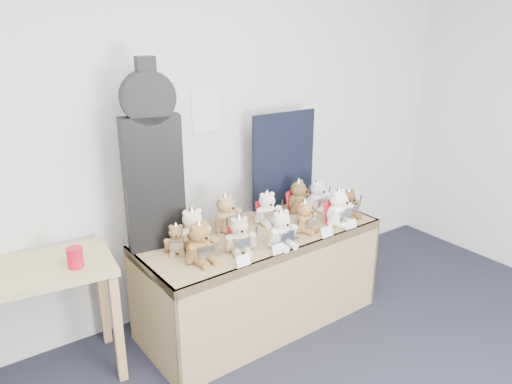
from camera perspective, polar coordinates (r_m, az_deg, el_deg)
room_shell at (r=3.46m, az=-5.79°, el=9.22°), size 6.00×6.00×6.00m
display_table at (r=3.35m, az=1.08°, el=-7.30°), size 1.65×0.72×0.68m
side_table at (r=3.09m, az=-24.24°, el=-10.07°), size 0.94×0.60×0.74m
guitar_case at (r=3.01m, az=-11.79°, el=3.68°), size 0.36×0.16×1.16m
navy_board at (r=3.70m, az=3.16°, el=3.69°), size 0.53×0.05×0.71m
red_cup at (r=2.93m, az=-19.97°, el=-7.06°), size 0.09×0.09×0.12m
teddy_front_far_left at (r=2.93m, az=-6.37°, el=-5.91°), size 0.24×0.20×0.28m
teddy_front_left at (r=3.04m, az=-1.89°, el=-5.05°), size 0.21×0.20×0.26m
teddy_front_centre at (r=3.11m, az=2.93°, el=-4.36°), size 0.22×0.18×0.27m
teddy_front_right at (r=3.34m, az=5.64°, el=-2.92°), size 0.20×0.18×0.24m
teddy_front_far_right at (r=3.47m, az=9.44°, el=-1.91°), size 0.24×0.21×0.29m
teddy_front_end at (r=3.60m, az=10.52°, el=-1.44°), size 0.19×0.15×0.24m
teddy_back_left at (r=3.11m, az=-7.21°, el=-4.35°), size 0.24×0.21×0.29m
teddy_back_centre_left at (r=3.33m, az=-3.39°, el=-2.56°), size 0.24×0.21×0.29m
teddy_back_centre_right at (r=3.44m, az=1.30°, el=-1.99°), size 0.21×0.19×0.26m
teddy_back_right at (r=3.66m, az=4.92°, el=-0.63°), size 0.22×0.22×0.27m
teddy_back_end at (r=3.72m, az=7.08°, el=-0.52°), size 0.21×0.17×0.25m
teddy_back_far_left at (r=3.07m, az=-9.07°, el=-5.43°), size 0.17×0.17×0.21m
entry_card_a at (r=2.89m, az=-1.46°, el=-7.83°), size 0.10×0.02×0.07m
entry_card_b at (r=3.03m, az=2.54°, el=-6.54°), size 0.09×0.02×0.06m
entry_card_c at (r=3.28m, az=8.13°, el=-4.52°), size 0.10×0.02×0.07m
entry_card_d at (r=3.45m, az=10.93°, el=-3.63°), size 0.08×0.02×0.06m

